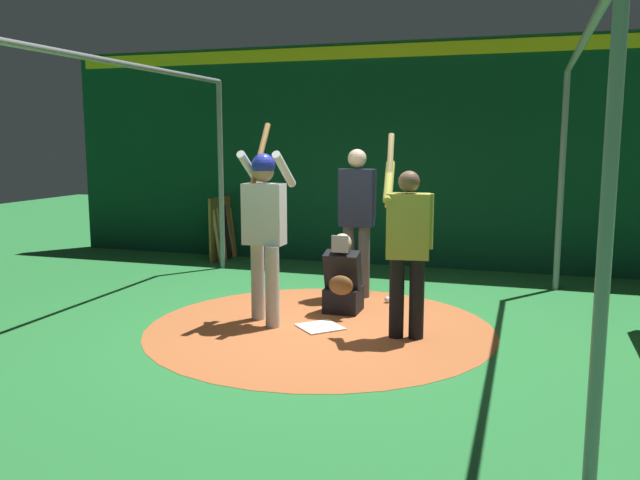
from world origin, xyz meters
The scene contains 13 objects.
ground_plane centered at (0.00, 0.00, 0.00)m, with size 27.33×27.33×0.00m, color #287A38.
dirt_circle centered at (0.00, 0.00, 0.00)m, with size 3.70×3.70×0.01m, color #B76033.
home_plate centered at (0.00, 0.00, 0.01)m, with size 0.42×0.42×0.01m, color white.
batter centered at (-0.01, -0.63, 1.13)m, with size 0.68×0.49×2.17m.
catcher centered at (-0.68, 0.06, 0.36)m, with size 0.58×0.40×0.93m.
umpire centered at (-1.48, 0.01, 1.06)m, with size 0.23×0.49×1.87m.
visitor centered at (0.06, 0.93, 0.98)m, with size 0.55×0.54×2.06m.
back_wall centered at (-3.80, 0.00, 1.75)m, with size 0.23×11.33×3.48m.
cage_frame centered at (0.00, 0.00, 2.02)m, with size 5.46×5.00×2.89m.
bat_rack centered at (-3.55, -2.79, 0.49)m, with size 1.18×0.21×1.05m.
baseball_0 centered at (-0.93, -1.12, 0.04)m, with size 0.07×0.07×0.07m, color white.
baseball_1 centered at (-0.76, 0.05, 0.04)m, with size 0.07×0.07×0.07m, color white.
baseball_2 centered at (-1.28, 0.46, 0.04)m, with size 0.07×0.07×0.07m, color white.
Camera 1 is at (6.43, 2.06, 1.99)m, focal length 36.73 mm.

